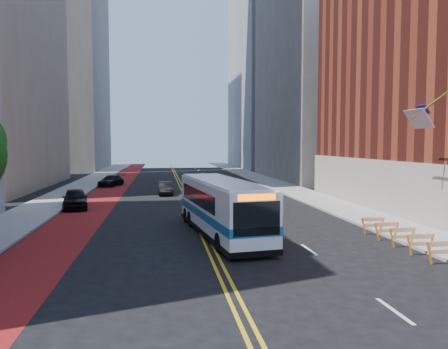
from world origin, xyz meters
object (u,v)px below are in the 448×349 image
Objects in this scene: car_a at (75,199)px; car_c at (111,181)px; transit_bus at (221,206)px; car_b at (165,188)px.

car_a is 18.66m from car_c.
car_b is (-2.97, 20.38, -0.99)m from transit_bus.
transit_bus reaches higher than car_a.
car_a is at bearing 123.34° from transit_bus.
transit_bus reaches higher than car_c.
car_c is (0.80, 18.64, -0.13)m from car_a.
car_b is at bearing 90.64° from transit_bus.
car_a is 1.17× the size of car_b.
car_c is at bearing 99.63° from transit_bus.
transit_bus is 20.62m from car_b.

